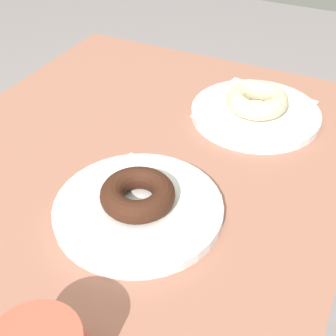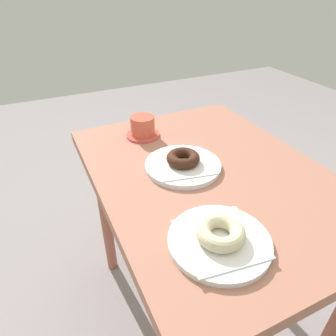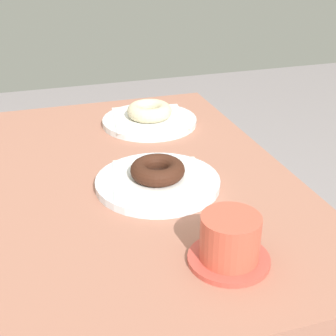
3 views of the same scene
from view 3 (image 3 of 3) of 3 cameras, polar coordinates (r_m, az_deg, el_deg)
The scene contains 8 objects.
table at distance 1.01m, azimuth -5.62°, elevation -5.84°, with size 0.91×0.67×0.73m.
plate_sugar_ring at distance 1.21m, azimuth -2.15°, elevation 5.45°, with size 0.23×0.23×0.01m, color white.
napkin_sugar_ring at distance 1.21m, azimuth -2.16°, elevation 5.83°, with size 0.17×0.17×0.00m, color white.
donut_sugar_ring at distance 1.20m, azimuth -2.18°, elevation 6.66°, with size 0.11×0.11×0.03m, color beige.
plate_chocolate_ring at distance 0.92m, azimuth -1.20°, elevation -1.70°, with size 0.23×0.23×0.02m, color white.
napkin_chocolate_ring at distance 0.92m, azimuth -1.21°, elevation -1.20°, with size 0.17×0.17×0.00m, color white.
donut_chocolate_ring at distance 0.91m, azimuth -1.22°, elevation -0.23°, with size 0.10×0.10×0.03m, color #3C1D12.
coffee_cup at distance 0.72m, azimuth 7.20°, elevation -8.39°, with size 0.12×0.12×0.08m.
Camera 3 is at (-0.83, 0.16, 1.18)m, focal length 52.47 mm.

